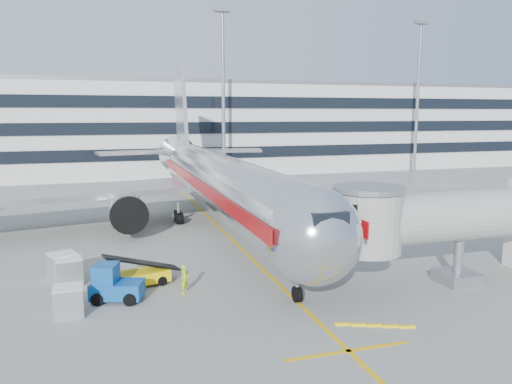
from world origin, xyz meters
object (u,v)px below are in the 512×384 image
object	(u,v)px
ramp_worker	(185,279)
baggage_tug	(114,285)
main_jet	(217,180)
cargo_container_left	(69,271)
cargo_container_right	(63,266)
cargo_container_front	(68,301)
belt_loader	(133,277)

from	to	relation	value
ramp_worker	baggage_tug	bearing A→B (deg)	130.73
main_jet	baggage_tug	xyz separation A→B (m)	(-9.59, -16.51, -3.33)
main_jet	ramp_worker	size ratio (longest dim) A/B	30.25
main_jet	cargo_container_left	size ratio (longest dim) A/B	30.51
cargo_container_right	baggage_tug	bearing A→B (deg)	-57.78
cargo_container_left	cargo_container_front	xyz separation A→B (m)	(0.22, -5.16, -0.02)
cargo_container_front	ramp_worker	distance (m)	6.37
baggage_tug	cargo_container_right	world-z (taller)	baggage_tug
cargo_container_right	ramp_worker	world-z (taller)	ramp_worker
belt_loader	cargo_container_front	world-z (taller)	belt_loader
main_jet	belt_loader	bearing A→B (deg)	-120.20
main_jet	cargo_container_front	xyz separation A→B (m)	(-11.87, -17.98, -3.46)
cargo_container_front	ramp_worker	size ratio (longest dim) A/B	0.91
belt_loader	cargo_container_front	bearing A→B (deg)	-134.78
belt_loader	baggage_tug	world-z (taller)	belt_loader
main_jet	cargo_container_left	bearing A→B (deg)	-133.35
baggage_tug	cargo_container_right	xyz separation A→B (m)	(-2.93, 4.64, -0.06)
main_jet	cargo_container_front	size ratio (longest dim) A/B	33.07
belt_loader	cargo_container_left	bearing A→B (deg)	154.73
cargo_container_right	cargo_container_front	size ratio (longest dim) A/B	1.32
baggage_tug	cargo_container_front	world-z (taller)	baggage_tug
baggage_tug	cargo_container_left	distance (m)	4.46
cargo_container_right	cargo_container_left	bearing A→B (deg)	-66.29
cargo_container_left	belt_loader	bearing A→B (deg)	-25.27
belt_loader	baggage_tug	bearing A→B (deg)	-119.83
cargo_container_right	cargo_container_front	xyz separation A→B (m)	(0.64, -6.11, -0.06)
baggage_tug	cargo_container_right	distance (m)	5.49
cargo_container_left	cargo_container_front	bearing A→B (deg)	-87.51
cargo_container_left	cargo_container_front	world-z (taller)	cargo_container_left
cargo_container_front	cargo_container_left	bearing A→B (deg)	92.49
baggage_tug	belt_loader	bearing A→B (deg)	60.17
main_jet	belt_loader	size ratio (longest dim) A/B	11.04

